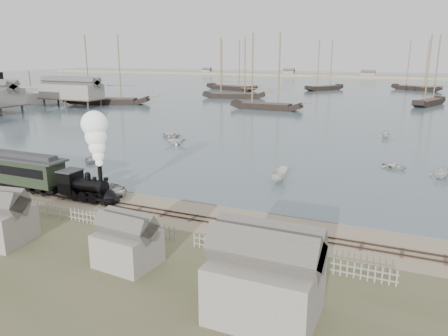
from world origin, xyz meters
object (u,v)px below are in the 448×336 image
at_px(steamship, 1,89).
at_px(beached_dinghy, 116,190).
at_px(locomotive, 94,163).
at_px(passenger_coach, 9,168).

bearing_deg(steamship, beached_dinghy, -113.34).
height_order(locomotive, passenger_coach, locomotive).
height_order(locomotive, beached_dinghy, locomotive).
bearing_deg(locomotive, passenger_coach, 180.00).
distance_m(passenger_coach, beached_dinghy, 12.74).
xyz_separation_m(passenger_coach, steamship, (-67.68, 55.66, 2.51)).
relative_size(beached_dinghy, steamship, 0.10).
relative_size(passenger_coach, steamship, 0.35).
bearing_deg(steamship, passenger_coach, -119.38).
relative_size(locomotive, beached_dinghy, 2.03).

